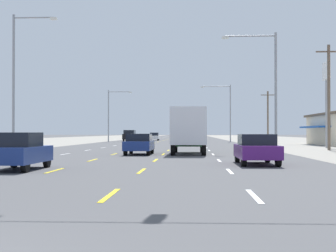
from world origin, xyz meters
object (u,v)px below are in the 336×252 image
object	(u,v)px
streetlight_left_row_0	(17,74)
streetlight_right_row_1	(227,108)
hatchback_inner_left_farther	(154,136)
streetlight_left_row_1	(111,112)
suv_far_left_far	(130,136)
hatchback_inner_left_nearest	(19,151)
sedan_center_turn_mid	(139,144)
pole_sign_right_row_1	(326,82)
streetlight_right_row_0	(270,83)
sedan_far_right_near	(256,149)
box_truck_inner_right_midfar	(189,128)

from	to	relation	value
streetlight_left_row_0	streetlight_right_row_1	world-z (taller)	streetlight_left_row_0
hatchback_inner_left_farther	streetlight_left_row_1	bearing A→B (deg)	-114.05
suv_far_left_far	hatchback_inner_left_nearest	bearing A→B (deg)	-86.73
sedan_center_turn_mid	streetlight_right_row_1	distance (m)	48.02
streetlight_left_row_1	pole_sign_right_row_1	bearing A→B (deg)	-48.92
streetlight_right_row_0	streetlight_left_row_0	bearing A→B (deg)	180.00
streetlight_right_row_1	sedan_far_right_near	bearing A→B (deg)	-92.72
streetlight_left_row_0	streetlight_right_row_1	size ratio (longest dim) A/B	1.14
box_truck_inner_right_midfar	suv_far_left_far	size ratio (longest dim) A/B	1.47
hatchback_inner_left_nearest	suv_far_left_far	size ratio (longest dim) A/B	0.80
suv_far_left_far	pole_sign_right_row_1	bearing A→B (deg)	-55.07
sedan_center_turn_mid	hatchback_inner_left_farther	bearing A→B (deg)	93.38
streetlight_left_row_0	streetlight_left_row_1	distance (m)	43.43
streetlight_left_row_1	streetlight_right_row_1	distance (m)	19.29
sedan_center_turn_mid	pole_sign_right_row_1	distance (m)	24.13
sedan_center_turn_mid	streetlight_left_row_1	bearing A→B (deg)	101.82
pole_sign_right_row_1	hatchback_inner_left_farther	bearing A→B (deg)	114.86
sedan_far_right_near	pole_sign_right_row_1	world-z (taller)	pole_sign_right_row_1
sedan_far_right_near	streetlight_right_row_0	size ratio (longest dim) A/B	0.49
hatchback_inner_left_farther	hatchback_inner_left_nearest	bearing A→B (deg)	-89.89
box_truck_inner_right_midfar	streetlight_left_row_0	xyz separation A→B (m)	(-13.39, 2.50, 4.26)
sedan_center_turn_mid	streetlight_left_row_1	xyz separation A→B (m)	(-9.80, 46.82, 4.30)
sedan_center_turn_mid	streetlight_right_row_0	world-z (taller)	streetlight_right_row_0
suv_far_left_far	pole_sign_right_row_1	size ratio (longest dim) A/B	0.56
streetlight_left_row_1	box_truck_inner_right_midfar	bearing A→B (deg)	-73.92
suv_far_left_far	streetlight_right_row_1	world-z (taller)	streetlight_right_row_1
box_truck_inner_right_midfar	suv_far_left_far	distance (m)	50.96
streetlight_right_row_0	streetlight_left_row_1	world-z (taller)	streetlight_right_row_0
sedan_center_turn_mid	sedan_far_right_near	bearing A→B (deg)	-56.71
sedan_far_right_near	box_truck_inner_right_midfar	distance (m)	11.75
hatchback_inner_left_nearest	hatchback_inner_left_farther	bearing A→B (deg)	90.11
streetlight_right_row_0	streetlight_right_row_1	distance (m)	43.42
hatchback_inner_left_nearest	streetlight_right_row_0	size ratio (longest dim) A/B	0.43
sedan_center_turn_mid	hatchback_inner_left_farther	world-z (taller)	hatchback_inner_left_farther
sedan_center_turn_mid	streetlight_right_row_0	bearing A→B (deg)	19.53
suv_far_left_far	streetlight_right_row_1	bearing A→B (deg)	-13.27
suv_far_left_far	streetlight_right_row_0	xyz separation A→B (m)	(16.77, -47.34, 4.32)
pole_sign_right_row_1	streetlight_left_row_1	world-z (taller)	pole_sign_right_row_1
hatchback_inner_left_farther	streetlight_left_row_0	size ratio (longest dim) A/B	0.36
streetlight_right_row_1	streetlight_left_row_1	bearing A→B (deg)	180.00
hatchback_inner_left_nearest	streetlight_right_row_0	distance (m)	22.41
suv_far_left_far	sedan_far_right_near	bearing A→B (deg)	-77.15
hatchback_inner_left_nearest	pole_sign_right_row_1	distance (m)	36.94
sedan_center_turn_mid	streetlight_right_row_1	xyz separation A→B (m)	(9.48, 46.82, 4.83)
hatchback_inner_left_farther	streetlight_right_row_1	xyz separation A→B (m)	(13.07, -13.93, 4.80)
hatchback_inner_left_farther	streetlight_left_row_1	size ratio (longest dim) A/B	0.45
sedan_far_right_near	box_truck_inner_right_midfar	world-z (taller)	box_truck_inner_right_midfar
streetlight_right_row_1	suv_far_left_far	bearing A→B (deg)	166.73
sedan_center_turn_mid	streetlight_right_row_1	size ratio (longest dim) A/B	0.48
hatchback_inner_left_nearest	sedan_far_right_near	distance (m)	10.94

